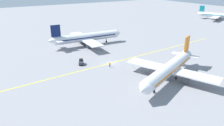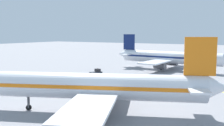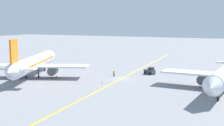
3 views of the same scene
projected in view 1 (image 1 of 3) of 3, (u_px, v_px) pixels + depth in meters
name	position (u px, v px, depth m)	size (l,w,h in m)	color
ground_plane	(111.00, 63.00, 78.31)	(400.00, 400.00, 0.00)	gray
apron_yellow_centreline	(111.00, 63.00, 78.31)	(0.40, 120.00, 0.01)	yellow
airplane_at_gate	(86.00, 37.00, 98.26)	(28.22, 35.52, 10.60)	silver
airplane_adjacent_stand	(170.00, 68.00, 63.98)	(27.84, 33.92, 10.60)	silver
airplane_distant_taxiing	(218.00, 15.00, 160.95)	(30.81, 25.22, 9.54)	silver
baggage_tug_dark	(81.00, 62.00, 76.78)	(3.35, 2.64, 2.11)	#333842
ground_crew_worker	(110.00, 64.00, 74.55)	(0.37, 0.52, 1.68)	#23232D
traffic_cone_near_nose	(130.00, 60.00, 80.65)	(0.32, 0.32, 0.55)	orange
traffic_cone_mid_apron	(151.00, 75.00, 67.80)	(0.32, 0.32, 0.55)	orange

